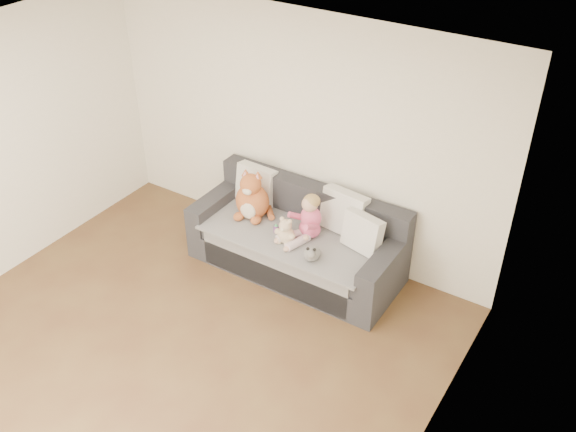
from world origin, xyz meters
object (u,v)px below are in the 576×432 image
object	(u,v)px
sofa	(298,242)
plush_cat	(252,199)
sippy_cup	(276,228)
toddler	(307,220)
teddy_bear	(286,233)

from	to	relation	value
sofa	plush_cat	bearing A→B (deg)	-176.25
sippy_cup	sofa	bearing A→B (deg)	43.87
toddler	sippy_cup	world-z (taller)	toddler
toddler	sippy_cup	size ratio (longest dim) A/B	4.87
sofa	plush_cat	world-z (taller)	plush_cat
sippy_cup	plush_cat	bearing A→B (deg)	162.38
toddler	plush_cat	xyz separation A→B (m)	(-0.69, 0.02, 0.00)
teddy_bear	sippy_cup	distance (m)	0.21
sofa	teddy_bear	bearing A→B (deg)	-87.59
toddler	sofa	bearing A→B (deg)	-178.77
sippy_cup	toddler	bearing A→B (deg)	18.32
sofa	toddler	xyz separation A→B (m)	(0.14, -0.06, 0.37)
toddler	plush_cat	distance (m)	0.69
toddler	teddy_bear	world-z (taller)	toddler
sofa	toddler	size ratio (longest dim) A/B	4.46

